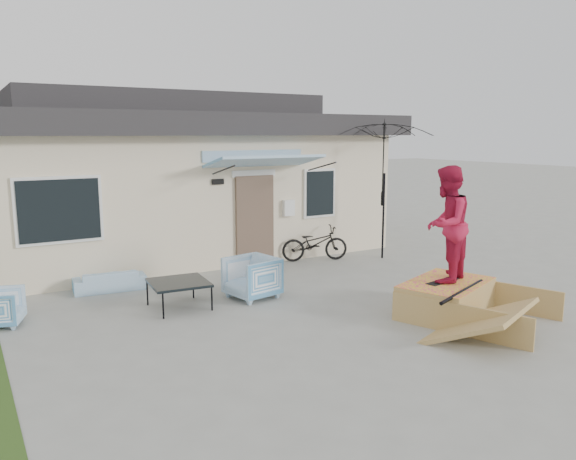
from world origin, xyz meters
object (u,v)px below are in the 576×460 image
loveseat (110,277)px  skate_ramp (446,298)px  bicycle (315,240)px  skater (446,222)px  armchair_right (252,275)px  patio_umbrella (384,188)px  armchair_left (0,306)px  skateboard (444,280)px  coffee_table (179,295)px

loveseat → skate_ramp: bearing=141.9°
bicycle → skater: bearing=-165.5°
loveseat → armchair_right: bearing=145.0°
armchair_right → patio_umbrella: 4.73m
armchair_left → patio_umbrella: size_ratio=0.29×
armchair_right → skateboard: 3.45m
skate_ramp → skateboard: size_ratio=2.86×
armchair_left → coffee_table: bearing=-83.1°
bicycle → loveseat: bearing=110.2°
patio_umbrella → skateboard: 4.48m
skateboard → skater: skater is taller
loveseat → bicycle: 4.91m
armchair_left → coffee_table: armchair_left is taller
coffee_table → skateboard: bearing=-34.7°
loveseat → skate_ramp: 6.36m
armchair_left → skate_ramp: 7.32m
coffee_table → bicycle: bearing=24.5°
skateboard → skater: 1.00m
armchair_left → skateboard: size_ratio=0.86×
loveseat → bicycle: size_ratio=0.84×
skateboard → loveseat: bearing=125.8°
skate_ramp → coffee_table: bearing=124.6°
skate_ramp → skateboard: 0.31m
patio_umbrella → skateboard: bearing=-116.8°
armchair_left → patio_umbrella: (8.49, 0.68, 1.42)m
skater → armchair_left: bearing=-52.1°
armchair_right → patio_umbrella: patio_umbrella is taller
skate_ramp → skater: bearing=90.0°
skater → coffee_table: bearing=-60.9°
armchair_left → skate_ramp: size_ratio=0.30×
loveseat → coffee_table: 1.94m
coffee_table → skateboard: skateboard is taller
armchair_left → armchair_right: bearing=-80.8°
loveseat → coffee_table: bearing=119.9°
armchair_left → armchair_right: size_ratio=0.77×
skate_ramp → skater: 1.30m
skateboard → skater: bearing=-100.3°
armchair_right → skate_ramp: (2.40, -2.55, -0.15)m
coffee_table → patio_umbrella: size_ratio=0.42×
loveseat → armchair_left: 2.33m
coffee_table → armchair_left: bearing=168.4°
patio_umbrella → bicycle: bearing=158.7°
loveseat → armchair_right: size_ratio=1.57×
bicycle → patio_umbrella: size_ratio=0.69×
armchair_left → bicycle: size_ratio=0.41×
skateboard → skate_ramp: bearing=-80.0°
patio_umbrella → skate_ramp: size_ratio=1.05×
patio_umbrella → skater: (-1.95, -3.86, -0.17)m
coffee_table → skater: skater is taller
skate_ramp → patio_umbrella: bearing=43.4°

